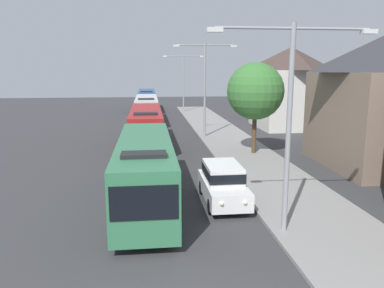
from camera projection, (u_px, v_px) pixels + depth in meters
The scene contains 10 objects.
bus_lead at pixel (145, 168), 18.29m from camera, with size 2.58×11.49×3.21m.
bus_second_in_line at pixel (146, 126), 31.70m from camera, with size 2.58×11.96×3.21m.
bus_middle at pixel (147, 109), 45.19m from camera, with size 2.58×11.93×3.21m.
bus_fourth_in_line at pixel (147, 100), 58.47m from camera, with size 2.58×12.18×3.21m.
white_suv at pixel (223, 182), 18.33m from camera, with size 1.86×4.65×1.90m.
streetlamp_near at pixel (290, 107), 14.03m from camera, with size 6.24×0.28×7.84m.
streetlamp_mid at pixel (205, 80), 34.78m from camera, with size 5.77×0.28×8.51m.
streetlamp_far at pixel (183, 77), 55.61m from camera, with size 5.93×0.28×8.24m.
roadside_tree at pixel (255, 91), 27.86m from camera, with size 4.18×4.18×6.70m.
house_distant_gabled at pixel (290, 87), 41.34m from camera, with size 7.19×8.18×8.65m.
Camera 1 is at (-1.08, -7.81, 6.39)m, focal length 35.65 mm.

